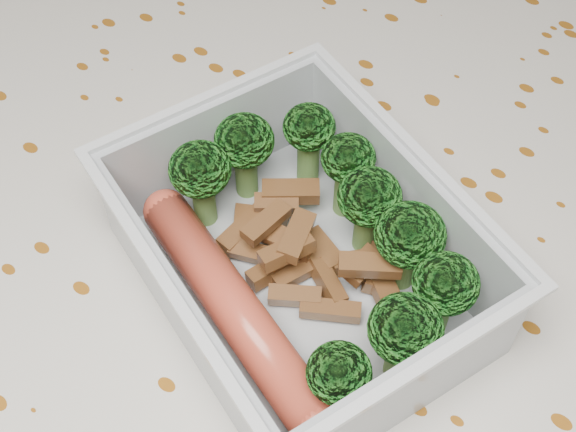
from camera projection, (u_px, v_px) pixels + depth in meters
The scene contains 6 objects.
dining_table at pixel (303, 339), 0.47m from camera, with size 1.40×0.90×0.75m.
tablecloth at pixel (304, 295), 0.43m from camera, with size 1.46×0.96×0.19m.
lunch_container at pixel (300, 264), 0.37m from camera, with size 0.20×0.18×0.06m.
broccoli_florets at pixel (341, 225), 0.36m from camera, with size 0.15×0.12×0.05m.
meat_pile at pixel (307, 251), 0.38m from camera, with size 0.10×0.07×0.03m.
sausage at pixel (234, 308), 0.35m from camera, with size 0.14×0.06×0.02m.
Camera 1 is at (0.13, -0.18, 1.08)m, focal length 50.00 mm.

